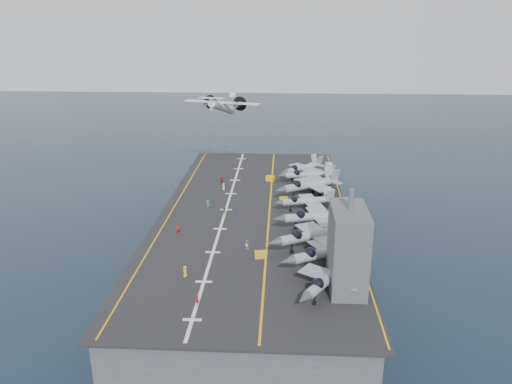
{
  "coord_description": "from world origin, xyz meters",
  "views": [
    {
      "loc": [
        5.31,
        -95.5,
        47.44
      ],
      "look_at": [
        0.0,
        4.0,
        13.0
      ],
      "focal_mm": 35.0,
      "sensor_mm": 36.0,
      "label": 1
    }
  ],
  "objects_px": {
    "transport_plane": "(222,107)",
    "tow_cart_a": "(260,255)",
    "island_superstructure": "(348,239)",
    "fighter_jet_0": "(329,277)"
  },
  "relations": [
    {
      "from": "fighter_jet_0",
      "to": "island_superstructure",
      "type": "bearing_deg",
      "value": 37.84
    },
    {
      "from": "island_superstructure",
      "to": "transport_plane",
      "type": "relative_size",
      "value": 0.55
    },
    {
      "from": "island_superstructure",
      "to": "fighter_jet_0",
      "type": "bearing_deg",
      "value": -142.16
    },
    {
      "from": "tow_cart_a",
      "to": "transport_plane",
      "type": "xyz_separation_m",
      "value": [
        -14.7,
        73.02,
        12.09
      ]
    },
    {
      "from": "island_superstructure",
      "to": "fighter_jet_0",
      "type": "distance_m",
      "value": 6.1
    },
    {
      "from": "island_superstructure",
      "to": "fighter_jet_0",
      "type": "height_order",
      "value": "island_superstructure"
    },
    {
      "from": "fighter_jet_0",
      "to": "transport_plane",
      "type": "relative_size",
      "value": 0.63
    },
    {
      "from": "fighter_jet_0",
      "to": "tow_cart_a",
      "type": "distance_m",
      "value": 14.88
    },
    {
      "from": "tow_cart_a",
      "to": "transport_plane",
      "type": "relative_size",
      "value": 0.07
    },
    {
      "from": "transport_plane",
      "to": "tow_cart_a",
      "type": "bearing_deg",
      "value": -78.62
    }
  ]
}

